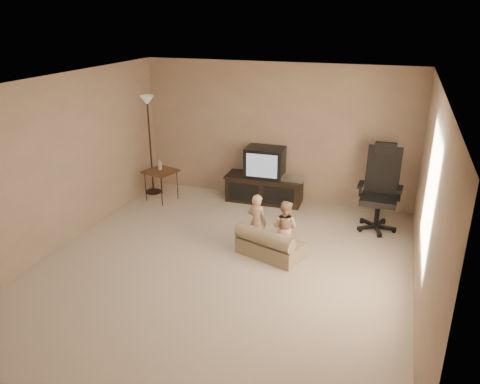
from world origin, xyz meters
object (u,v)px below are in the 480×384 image
object	(u,v)px
side_table	(161,171)
tv_stand	(265,180)
toddler_right	(285,228)
floor_lamp	(149,123)
child_sofa	(269,245)
office_chair	(379,199)
toddler_left	(257,222)

from	to	relation	value
side_table	tv_stand	bearing A→B (deg)	16.55
toddler_right	tv_stand	bearing A→B (deg)	-54.02
floor_lamp	toddler_right	distance (m)	3.52
side_table	child_sofa	world-z (taller)	side_table
child_sofa	office_chair	bearing A→B (deg)	64.96
tv_stand	toddler_left	size ratio (longest dim) A/B	1.69
tv_stand	floor_lamp	bearing A→B (deg)	-174.53
tv_stand	office_chair	xyz separation A→B (m)	(2.05, -0.50, 0.07)
toddler_right	floor_lamp	bearing A→B (deg)	-15.74
office_chair	child_sofa	distance (m)	2.08
floor_lamp	toddler_right	size ratio (longest dim) A/B	2.29
floor_lamp	child_sofa	world-z (taller)	floor_lamp
child_sofa	toddler_left	world-z (taller)	toddler_left
side_table	toddler_left	world-z (taller)	toddler_left
tv_stand	floor_lamp	size ratio (longest dim) A/B	0.77
office_chair	floor_lamp	xyz separation A→B (m)	(-4.22, 0.22, 0.87)
child_sofa	floor_lamp	bearing A→B (deg)	166.72
child_sofa	side_table	bearing A→B (deg)	167.88
office_chair	tv_stand	bearing A→B (deg)	168.72
toddler_right	child_sofa	bearing A→B (deg)	52.93
floor_lamp	toddler_left	world-z (taller)	floor_lamp
side_table	child_sofa	distance (m)	2.90
floor_lamp	child_sofa	bearing A→B (deg)	-31.36
toddler_left	toddler_right	distance (m)	0.42
tv_stand	toddler_left	xyz separation A→B (m)	(0.41, -1.82, 0.00)
side_table	toddler_left	distance (m)	2.59
office_chair	toddler_left	world-z (taller)	office_chair
floor_lamp	child_sofa	xyz separation A→B (m)	(2.82, -1.72, -1.19)
child_sofa	toddler_left	distance (m)	0.38
tv_stand	child_sofa	distance (m)	2.11
toddler_left	office_chair	bearing A→B (deg)	-128.89
child_sofa	toddler_left	bearing A→B (deg)	162.46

